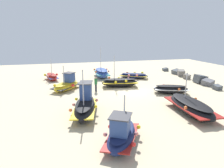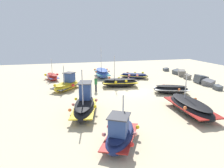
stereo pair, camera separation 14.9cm
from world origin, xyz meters
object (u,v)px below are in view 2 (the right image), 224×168
at_px(fishing_boat_1, 85,105).
at_px(fishing_boat_5, 171,89).
at_px(fishing_boat_7, 102,73).
at_px(fishing_boat_3, 67,84).
at_px(fishing_boat_2, 134,76).
at_px(fishing_boat_8, 52,77).
at_px(fishing_boat_6, 190,107).
at_px(fishing_boat_0, 120,82).
at_px(person_walking, 96,83).
at_px(fishing_boat_4, 120,134).

relative_size(fishing_boat_1, fishing_boat_5, 1.22).
bearing_deg(fishing_boat_7, fishing_boat_3, -39.36).
bearing_deg(fishing_boat_2, fishing_boat_8, -160.32).
relative_size(fishing_boat_3, fishing_boat_8, 1.15).
bearing_deg(fishing_boat_1, fishing_boat_3, 22.02).
relative_size(fishing_boat_5, fishing_boat_6, 0.73).
distance_m(fishing_boat_1, fishing_boat_2, 14.32).
relative_size(fishing_boat_2, fishing_boat_5, 1.09).
xyz_separation_m(fishing_boat_0, fishing_boat_1, (7.52, -5.07, 0.22)).
height_order(fishing_boat_0, fishing_boat_7, fishing_boat_7).
bearing_deg(person_walking, fishing_boat_7, 53.12).
height_order(fishing_boat_4, fishing_boat_7, fishing_boat_7).
xyz_separation_m(fishing_boat_5, person_walking, (-2.79, -7.69, 0.46)).
bearing_deg(fishing_boat_7, fishing_boat_1, -13.71).
relative_size(fishing_boat_0, fishing_boat_6, 0.85).
relative_size(fishing_boat_0, fishing_boat_1, 0.95).
height_order(fishing_boat_6, fishing_boat_8, fishing_boat_6).
xyz_separation_m(fishing_boat_3, fishing_boat_5, (4.33, 10.81, -0.11)).
xyz_separation_m(fishing_boat_3, fishing_boat_7, (-5.76, 5.22, 0.06)).
relative_size(fishing_boat_3, fishing_boat_6, 0.77).
height_order(fishing_boat_1, fishing_boat_4, fishing_boat_1).
bearing_deg(fishing_boat_3, fishing_boat_1, -133.36).
bearing_deg(fishing_boat_5, fishing_boat_1, 38.78).
relative_size(fishing_boat_0, fishing_boat_5, 1.16).
distance_m(fishing_boat_2, person_walking, 8.42).
distance_m(fishing_boat_0, fishing_boat_7, 6.12).
height_order(fishing_boat_7, person_walking, fishing_boat_7).
bearing_deg(fishing_boat_1, fishing_boat_5, -56.90).
distance_m(fishing_boat_4, fishing_boat_5, 11.59).
distance_m(fishing_boat_7, fishing_boat_8, 7.16).
height_order(fishing_boat_2, fishing_boat_8, fishing_boat_8).
distance_m(fishing_boat_7, person_walking, 7.60).
bearing_deg(fishing_boat_7, fishing_boat_2, 68.64).
height_order(fishing_boat_0, fishing_boat_3, fishing_boat_0).
height_order(fishing_boat_1, fishing_boat_6, fishing_boat_1).
distance_m(fishing_boat_8, person_walking, 8.74).
distance_m(fishing_boat_0, fishing_boat_3, 6.27).
distance_m(fishing_boat_3, fishing_boat_5, 11.64).
height_order(fishing_boat_3, fishing_boat_5, fishing_boat_3).
distance_m(fishing_boat_3, fishing_boat_7, 7.77).
bearing_deg(fishing_boat_8, fishing_boat_7, -105.07).
xyz_separation_m(fishing_boat_6, fishing_boat_7, (-15.31, -4.23, 0.09)).
relative_size(fishing_boat_0, fishing_boat_4, 1.18).
distance_m(fishing_boat_2, fishing_boat_3, 10.33).
bearing_deg(fishing_boat_2, fishing_boat_4, -84.32).
relative_size(fishing_boat_2, fishing_boat_6, 0.80).
height_order(fishing_boat_0, fishing_boat_6, fishing_boat_0).
distance_m(fishing_boat_3, fishing_boat_4, 12.90).
xyz_separation_m(fishing_boat_0, fishing_boat_5, (4.06, 4.54, -0.06)).
height_order(fishing_boat_0, fishing_boat_1, fishing_boat_0).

